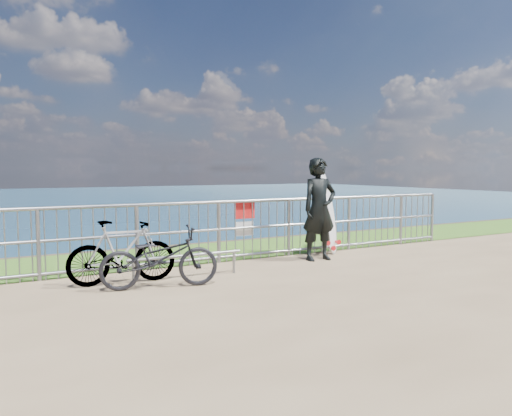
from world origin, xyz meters
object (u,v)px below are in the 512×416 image
surfer (319,209)px  surfboard (328,214)px  bicycle_near (159,258)px  bicycle_far (122,252)px

surfer → surfboard: surfer is taller
surfboard → bicycle_near: 4.07m
bicycle_near → bicycle_far: bearing=48.9°
bicycle_near → bicycle_far: 0.65m
surfer → bicycle_far: (-3.69, -0.14, -0.47)m
surfer → bicycle_near: size_ratio=1.14×
bicycle_near → surfer: bearing=-67.1°
surfer → bicycle_far: surfer is taller
bicycle_far → surfer: bearing=-83.6°
surfer → bicycle_near: bearing=-165.4°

